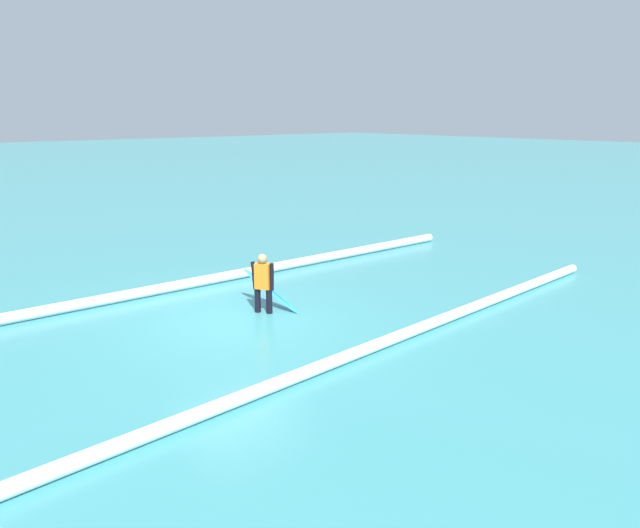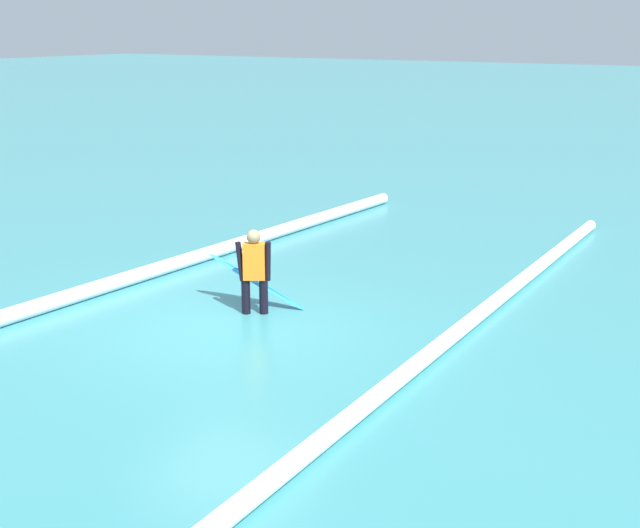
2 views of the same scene
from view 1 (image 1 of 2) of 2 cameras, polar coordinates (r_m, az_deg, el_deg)
The scene contains 5 objects.
ground_plane at distance 12.95m, azimuth -8.33°, elevation -5.43°, with size 181.97×181.97×0.00m, color teal.
surfer at distance 13.15m, azimuth -5.55°, elevation -1.61°, with size 0.35×0.50×1.36m.
surfboard at distance 13.63m, azimuth -4.81°, elevation -2.56°, with size 0.60×1.67×0.82m.
wave_crest_foreground at distance 16.29m, azimuth -6.79°, elevation -0.76°, with size 0.26×0.26×14.78m, color white.
wave_crest_midground at distance 9.37m, azimuth -7.52°, elevation -12.67°, with size 0.23×0.23×22.78m, color white.
Camera 1 is at (6.43, 10.37, 4.36)m, focal length 33.05 mm.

